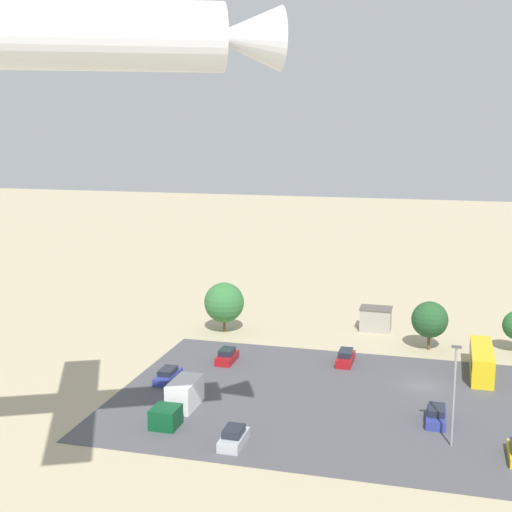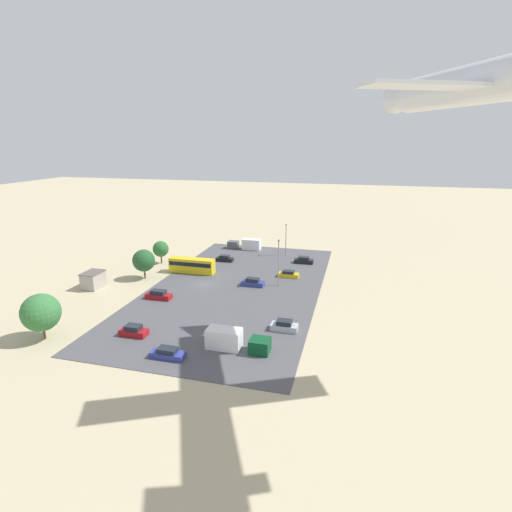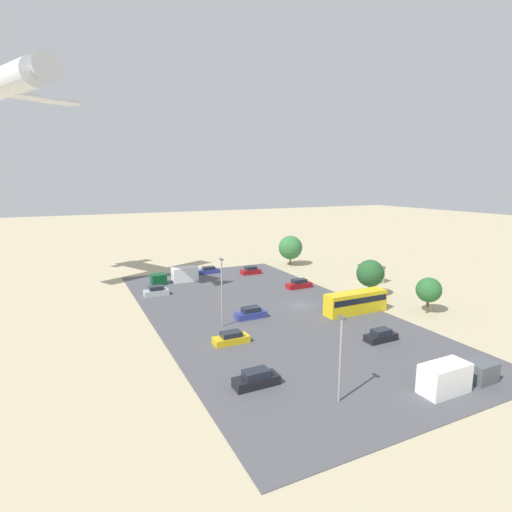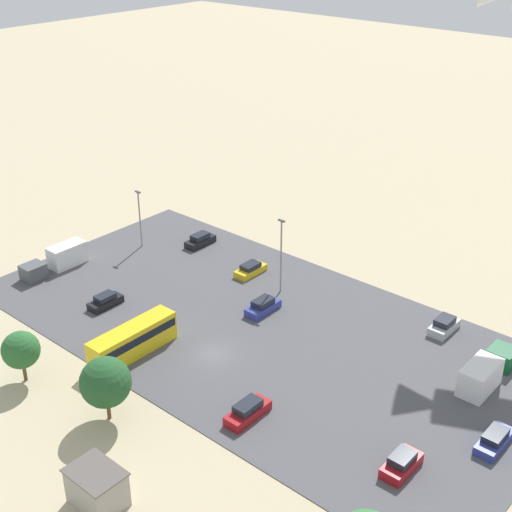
# 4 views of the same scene
# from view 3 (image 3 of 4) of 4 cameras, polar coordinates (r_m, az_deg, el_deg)

# --- Properties ---
(ground_plane) EXTENTS (400.00, 400.00, 0.00)m
(ground_plane) POSITION_cam_3_polar(r_m,az_deg,el_deg) (64.19, 6.60, -7.12)
(ground_plane) COLOR tan
(parking_lot_surface) EXTENTS (63.54, 32.70, 0.08)m
(parking_lot_surface) POSITION_cam_3_polar(r_m,az_deg,el_deg) (60.93, 1.11, -8.00)
(parking_lot_surface) COLOR #4C4C51
(parking_lot_surface) RESTS_ON ground
(shed_building) EXTENTS (4.44, 3.36, 3.27)m
(shed_building) POSITION_cam_3_polar(r_m,az_deg,el_deg) (81.48, 16.12, -2.43)
(shed_building) COLOR #9E998E
(shed_building) RESTS_ON ground
(bus) EXTENTS (2.46, 10.10, 3.20)m
(bus) POSITION_cam_3_polar(r_m,az_deg,el_deg) (61.85, 14.04, -6.32)
(bus) COLOR gold
(bus) RESTS_ON ground
(parked_car_0) EXTENTS (1.82, 4.65, 1.45)m
(parked_car_0) POSITION_cam_3_polar(r_m,az_deg,el_deg) (85.91, -6.79, -2.07)
(parked_car_0) COLOR navy
(parked_car_0) RESTS_ON ground
(parked_car_1) EXTENTS (1.87, 4.40, 1.42)m
(parked_car_1) POSITION_cam_3_polar(r_m,az_deg,el_deg) (49.77, -3.58, -11.64)
(parked_car_1) COLOR gold
(parked_car_1) RESTS_ON ground
(parked_car_2) EXTENTS (1.74, 4.13, 1.51)m
(parked_car_2) POSITION_cam_3_polar(r_m,az_deg,el_deg) (52.61, 17.41, -10.82)
(parked_car_2) COLOR black
(parked_car_2) RESTS_ON ground
(parked_car_3) EXTENTS (1.86, 4.51, 1.62)m
(parked_car_3) POSITION_cam_3_polar(r_m,az_deg,el_deg) (58.11, -0.76, -8.19)
(parked_car_3) COLOR navy
(parked_car_3) RESTS_ON ground
(parked_car_4) EXTENTS (1.77, 4.47, 1.62)m
(parked_car_4) POSITION_cam_3_polar(r_m,az_deg,el_deg) (40.24, 0.02, -17.18)
(parked_car_4) COLOR black
(parked_car_4) RESTS_ON ground
(parked_car_5) EXTENTS (1.94, 4.14, 1.66)m
(parked_car_5) POSITION_cam_3_polar(r_m,az_deg,el_deg) (71.23, -14.07, -4.93)
(parked_car_5) COLOR #ADB2B7
(parked_car_5) RESTS_ON ground
(parked_car_6) EXTENTS (1.81, 4.76, 1.66)m
(parked_car_6) POSITION_cam_3_polar(r_m,az_deg,el_deg) (74.25, 6.17, -4.02)
(parked_car_6) COLOR maroon
(parked_car_6) RESTS_ON ground
(parked_car_7) EXTENTS (1.90, 4.12, 1.66)m
(parked_car_7) POSITION_cam_3_polar(r_m,az_deg,el_deg) (84.66, -0.76, -2.12)
(parked_car_7) COLOR maroon
(parked_car_7) RESTS_ON ground
(parked_truck_0) EXTENTS (2.33, 8.88, 2.82)m
(parked_truck_0) POSITION_cam_3_polar(r_m,az_deg,el_deg) (43.74, 26.55, -15.10)
(parked_truck_0) COLOR #4C5156
(parked_truck_0) RESTS_ON ground
(parked_truck_1) EXTENTS (2.54, 8.99, 2.82)m
(parked_truck_1) POSITION_cam_3_polar(r_m,az_deg,el_deg) (79.32, -11.15, -2.76)
(parked_truck_1) COLOR #0C4723
(parked_truck_1) RESTS_ON ground
(tree_near_shed) EXTENTS (5.54, 5.54, 7.01)m
(tree_near_shed) POSITION_cam_3_polar(r_m,az_deg,el_deg) (93.28, 4.94, 1.21)
(tree_near_shed) COLOR brown
(tree_near_shed) RESTS_ON ground
(tree_apron_mid) EXTENTS (4.66, 4.66, 6.33)m
(tree_apron_mid) POSITION_cam_3_polar(r_m,az_deg,el_deg) (70.94, 16.00, -2.40)
(tree_apron_mid) COLOR brown
(tree_apron_mid) RESTS_ON ground
(tree_apron_far) EXTENTS (3.72, 3.72, 5.41)m
(tree_apron_far) POSITION_cam_3_polar(r_m,az_deg,el_deg) (65.02, 23.46, -4.48)
(tree_apron_far) COLOR brown
(tree_apron_far) RESTS_ON ground
(light_pole_lot_centre) EXTENTS (0.90, 0.28, 7.99)m
(light_pole_lot_centre) POSITION_cam_3_polar(r_m,az_deg,el_deg) (36.86, 11.98, -13.69)
(light_pole_lot_centre) COLOR gray
(light_pole_lot_centre) RESTS_ON ground
(light_pole_lot_edge) EXTENTS (0.90, 0.28, 9.41)m
(light_pole_lot_edge) POSITION_cam_3_polar(r_m,az_deg,el_deg) (53.69, -4.91, -4.84)
(light_pole_lot_edge) COLOR gray
(light_pole_lot_edge) RESTS_ON ground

